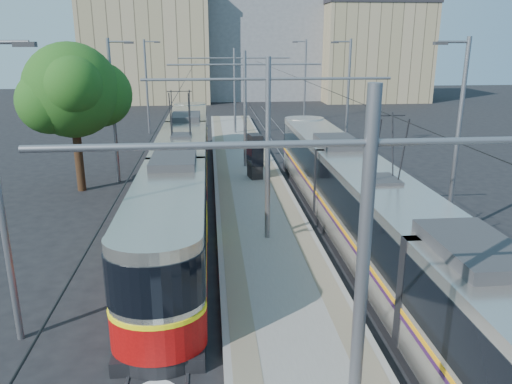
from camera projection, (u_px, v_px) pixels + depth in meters
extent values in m
plane|color=black|center=(304.00, 368.00, 12.46)|extent=(160.00, 160.00, 0.00)
cube|color=gray|center=(249.00, 181.00, 28.61)|extent=(4.00, 50.00, 0.30)
cube|color=gray|center=(224.00, 179.00, 28.44)|extent=(0.70, 50.00, 0.01)
cube|color=gray|center=(274.00, 177.00, 28.70)|extent=(0.70, 50.00, 0.01)
cube|color=gray|center=(173.00, 185.00, 28.27)|extent=(0.07, 70.00, 0.03)
cube|color=gray|center=(199.00, 184.00, 28.40)|extent=(0.07, 70.00, 0.03)
cube|color=gray|center=(299.00, 182.00, 28.91)|extent=(0.07, 70.00, 0.03)
cube|color=gray|center=(323.00, 181.00, 29.04)|extent=(0.07, 70.00, 0.03)
cube|color=black|center=(184.00, 196.00, 25.65)|extent=(2.30, 28.47, 0.40)
cube|color=#AEABA0|center=(182.00, 165.00, 25.17)|extent=(2.40, 26.87, 2.90)
cube|color=black|center=(182.00, 155.00, 25.03)|extent=(2.43, 26.87, 1.30)
cube|color=#FFEB0D|center=(183.00, 172.00, 25.29)|extent=(2.43, 26.87, 0.12)
cube|color=#A20909|center=(183.00, 182.00, 25.43)|extent=(2.42, 26.87, 1.10)
cube|color=#2D2D30|center=(181.00, 133.00, 24.71)|extent=(1.68, 3.00, 0.30)
cube|color=black|center=(376.00, 264.00, 17.78)|extent=(2.30, 30.11, 0.40)
cube|color=beige|center=(379.00, 221.00, 17.30)|extent=(2.40, 28.51, 2.90)
cube|color=black|center=(380.00, 207.00, 17.15)|extent=(2.43, 28.51, 1.30)
cube|color=#FCA00D|center=(378.00, 232.00, 17.41)|extent=(2.43, 28.51, 0.12)
cube|color=#331240|center=(378.00, 236.00, 17.46)|extent=(2.43, 28.51, 0.10)
cube|color=#2D2D30|center=(383.00, 176.00, 16.83)|extent=(1.68, 3.00, 0.30)
cylinder|color=slate|center=(359.00, 318.00, 7.54)|extent=(0.20, 0.20, 7.00)
cylinder|color=slate|center=(371.00, 143.00, 6.76)|extent=(9.20, 0.10, 0.10)
cylinder|color=slate|center=(268.00, 151.00, 18.98)|extent=(0.20, 0.20, 7.00)
cylinder|color=slate|center=(268.00, 79.00, 18.20)|extent=(9.20, 0.10, 0.10)
cylinder|color=slate|center=(245.00, 110.00, 30.42)|extent=(0.20, 0.20, 7.00)
cylinder|color=slate|center=(245.00, 64.00, 29.63)|extent=(9.20, 0.10, 0.10)
cylinder|color=slate|center=(235.00, 91.00, 41.85)|extent=(0.20, 0.20, 7.00)
cylinder|color=slate|center=(234.00, 58.00, 41.07)|extent=(9.20, 0.10, 0.10)
cylinder|color=black|center=(182.00, 85.00, 26.73)|extent=(0.02, 70.00, 0.02)
cylinder|color=black|center=(314.00, 84.00, 27.37)|extent=(0.02, 70.00, 0.02)
cube|color=#2D2D30|center=(25.00, 44.00, 11.55)|extent=(0.50, 0.22, 0.12)
cylinder|color=slate|center=(114.00, 113.00, 27.78)|extent=(0.18, 0.18, 8.00)
cube|color=#2D2D30|center=(129.00, 43.00, 26.80)|extent=(0.50, 0.22, 0.12)
cylinder|color=slate|center=(147.00, 87.00, 43.03)|extent=(0.18, 0.18, 8.00)
cube|color=#2D2D30|center=(157.00, 42.00, 42.04)|extent=(0.50, 0.22, 0.12)
cylinder|color=slate|center=(457.00, 143.00, 19.59)|extent=(0.18, 0.18, 8.00)
cube|color=#2D2D30|center=(440.00, 43.00, 18.41)|extent=(0.50, 0.22, 0.12)
cylinder|color=slate|center=(348.00, 98.00, 34.84)|extent=(0.18, 0.18, 8.00)
cube|color=#2D2D30|center=(335.00, 42.00, 33.65)|extent=(0.50, 0.22, 0.12)
cylinder|color=slate|center=(305.00, 81.00, 50.09)|extent=(0.18, 0.18, 8.00)
cube|color=#2D2D30|center=(295.00, 42.00, 48.90)|extent=(0.50, 0.22, 0.12)
cube|color=black|center=(255.00, 156.00, 28.33)|extent=(0.85, 1.20, 2.51)
cube|color=black|center=(255.00, 153.00, 28.28)|extent=(0.90, 1.25, 1.31)
cylinder|color=#382314|center=(79.00, 161.00, 26.84)|extent=(0.45, 0.45, 3.26)
sphere|color=#184F16|center=(72.00, 90.00, 25.75)|extent=(4.88, 4.88, 4.88)
sphere|color=#184F16|center=(100.00, 94.00, 26.72)|extent=(3.46, 3.46, 3.46)
cube|color=tan|center=(149.00, 46.00, 66.66)|extent=(16.00, 12.00, 14.38)
cube|color=gray|center=(264.00, 49.00, 72.02)|extent=(18.00, 14.00, 13.53)
cube|color=tan|center=(371.00, 54.00, 67.71)|extent=(14.00, 10.00, 12.43)
cube|color=#262328|center=(375.00, 3.00, 65.84)|extent=(14.28, 10.20, 0.50)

